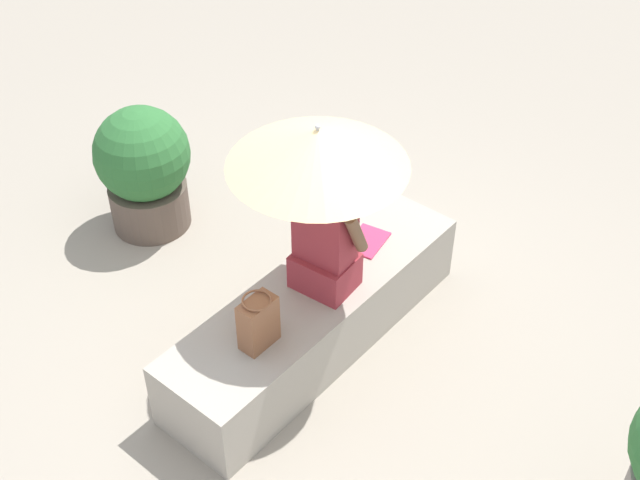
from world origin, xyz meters
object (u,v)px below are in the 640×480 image
object	(u,v)px
person_seated	(325,233)
planter_near	(144,167)
parasol	(318,148)
magazine	(367,241)
handbag_black	(258,322)

from	to	relation	value
person_seated	planter_near	world-z (taller)	person_seated
parasol	magazine	bearing A→B (deg)	-177.40
magazine	planter_near	xyz separation A→B (m)	(0.38, -1.64, 0.02)
person_seated	parasol	xyz separation A→B (m)	(0.03, -0.02, 0.57)
handbag_black	planter_near	world-z (taller)	planter_near
person_seated	handbag_black	distance (m)	0.63
parasol	planter_near	size ratio (longest dim) A/B	1.19
person_seated	handbag_black	world-z (taller)	person_seated
parasol	planter_near	world-z (taller)	parasol
person_seated	parasol	size ratio (longest dim) A/B	0.82
parasol	planter_near	distance (m)	1.91
person_seated	magazine	size ratio (longest dim) A/B	3.21
handbag_black	magazine	size ratio (longest dim) A/B	1.16
handbag_black	planter_near	xyz separation A→B (m)	(-0.66, -1.71, -0.13)
person_seated	handbag_black	bearing A→B (deg)	2.62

